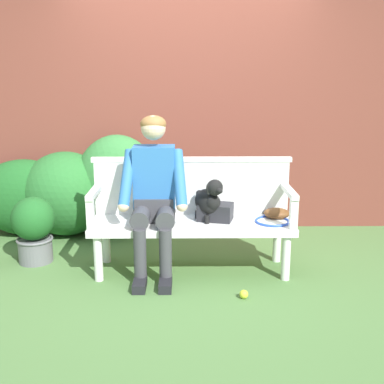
# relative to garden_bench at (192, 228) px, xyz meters

# --- Properties ---
(ground_plane) EXTENTS (40.00, 40.00, 0.00)m
(ground_plane) POSITION_rel_garden_bench_xyz_m (0.00, 0.00, -0.38)
(ground_plane) COLOR #4C753D
(brick_garden_fence) EXTENTS (8.00, 0.30, 2.38)m
(brick_garden_fence) POSITION_rel_garden_bench_xyz_m (0.00, 1.36, 0.81)
(brick_garden_fence) COLOR brown
(brick_garden_fence) RESTS_ON ground
(hedge_bush_far_left) EXTENTS (0.91, 0.86, 0.86)m
(hedge_bush_far_left) POSITION_rel_garden_bench_xyz_m (-1.28, 1.00, 0.05)
(hedge_bush_far_left) COLOR #286B2D
(hedge_bush_far_left) RESTS_ON ground
(hedge_bush_far_right) EXTENTS (0.87, 0.65, 1.03)m
(hedge_bush_far_right) POSITION_rel_garden_bench_xyz_m (-0.75, 1.01, 0.14)
(hedge_bush_far_right) COLOR #337538
(hedge_bush_far_right) RESTS_ON ground
(hedge_bush_mid_right) EXTENTS (0.98, 0.60, 0.79)m
(hedge_bush_mid_right) POSITION_rel_garden_bench_xyz_m (-1.70, 0.99, 0.01)
(hedge_bush_mid_right) COLOR #1E5B23
(hedge_bush_mid_right) RESTS_ON ground
(garden_bench) EXTENTS (1.67, 0.52, 0.44)m
(garden_bench) POSITION_rel_garden_bench_xyz_m (0.00, 0.00, 0.00)
(garden_bench) COLOR white
(garden_bench) RESTS_ON ground
(bench_backrest) EXTENTS (1.71, 0.06, 0.50)m
(bench_backrest) POSITION_rel_garden_bench_xyz_m (0.00, 0.23, 0.31)
(bench_backrest) COLOR white
(bench_backrest) RESTS_ON garden_bench
(bench_armrest_left_end) EXTENTS (0.06, 0.52, 0.28)m
(bench_armrest_left_end) POSITION_rel_garden_bench_xyz_m (-0.80, -0.09, 0.26)
(bench_armrest_left_end) COLOR white
(bench_armrest_left_end) RESTS_ON garden_bench
(bench_armrest_right_end) EXTENTS (0.06, 0.52, 0.28)m
(bench_armrest_right_end) POSITION_rel_garden_bench_xyz_m (0.80, -0.09, 0.26)
(bench_armrest_right_end) COLOR white
(bench_armrest_right_end) RESTS_ON garden_bench
(person_seated) EXTENTS (0.56, 0.66, 1.31)m
(person_seated) POSITION_rel_garden_bench_xyz_m (-0.31, -0.01, 0.33)
(person_seated) COLOR black
(person_seated) RESTS_ON ground
(dog_on_bench) EXTENTS (0.28, 0.36, 0.37)m
(dog_on_bench) POSITION_rel_garden_bench_xyz_m (0.14, -0.00, 0.24)
(dog_on_bench) COLOR black
(dog_on_bench) RESTS_ON garden_bench
(tennis_racket) EXTENTS (0.33, 0.58, 0.03)m
(tennis_racket) POSITION_rel_garden_bench_xyz_m (0.66, -0.01, 0.07)
(tennis_racket) COLOR blue
(tennis_racket) RESTS_ON garden_bench
(baseball_glove) EXTENTS (0.25, 0.21, 0.09)m
(baseball_glove) POSITION_rel_garden_bench_xyz_m (0.72, 0.07, 0.10)
(baseball_glove) COLOR brown
(baseball_glove) RESTS_ON garden_bench
(sports_bag) EXTENTS (0.32, 0.26, 0.14)m
(sports_bag) POSITION_rel_garden_bench_xyz_m (0.20, 0.04, 0.13)
(sports_bag) COLOR #232328
(sports_bag) RESTS_ON garden_bench
(tennis_ball) EXTENTS (0.07, 0.07, 0.07)m
(tennis_ball) POSITION_rel_garden_bench_xyz_m (0.38, -0.54, -0.35)
(tennis_ball) COLOR #CCDB33
(tennis_ball) RESTS_ON ground
(potted_plant) EXTENTS (0.38, 0.38, 0.59)m
(potted_plant) POSITION_rel_garden_bench_xyz_m (-1.39, 0.22, -0.06)
(potted_plant) COLOR slate
(potted_plant) RESTS_ON ground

